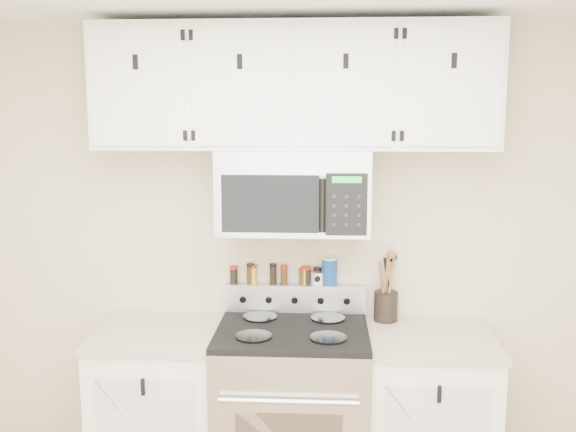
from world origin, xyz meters
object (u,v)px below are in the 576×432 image
object	(u,v)px
microwave	(294,191)
utensil_crock	(386,304)
range	(292,414)
salt_canister	(329,271)

from	to	relation	value
microwave	utensil_crock	world-z (taller)	microwave
range	salt_canister	size ratio (longest dim) A/B	7.27
microwave	salt_canister	distance (m)	0.51
utensil_crock	salt_canister	bearing A→B (deg)	170.61
salt_canister	range	bearing A→B (deg)	-123.42
microwave	utensil_crock	bearing A→B (deg)	12.18
microwave	utensil_crock	xyz separation A→B (m)	(0.49, 0.11, -0.62)
microwave	range	bearing A→B (deg)	-90.23
microwave	utensil_crock	size ratio (longest dim) A/B	2.04
range	utensil_crock	distance (m)	0.76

